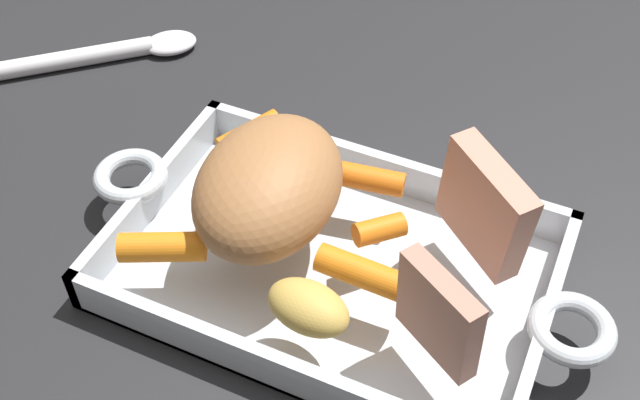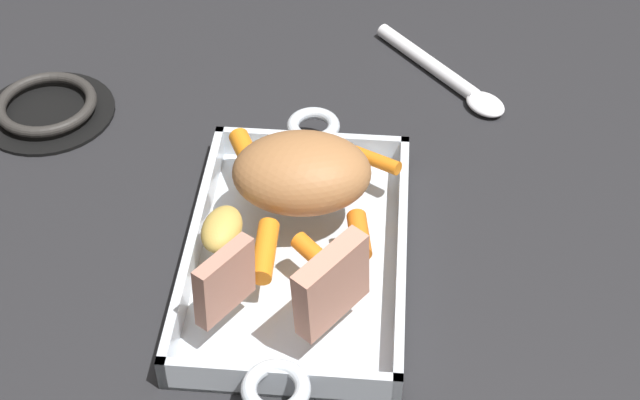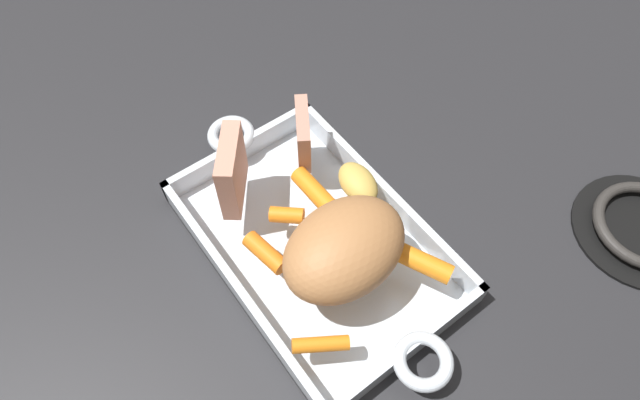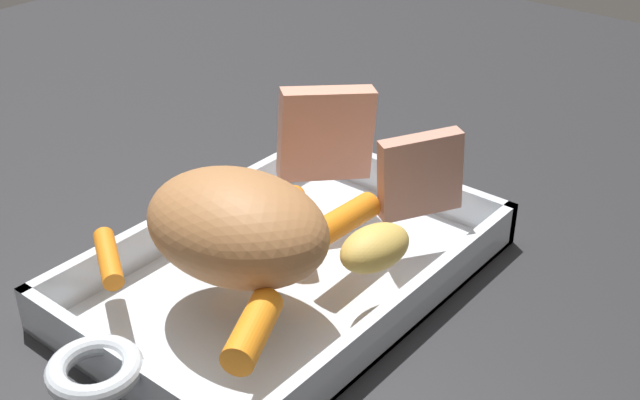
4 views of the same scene
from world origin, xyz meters
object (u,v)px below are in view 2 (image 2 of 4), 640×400
Objects in this scene: pork_roast at (302,173)px; baby_carrot_center_right at (247,153)px; baby_carrot_southeast at (265,251)px; serving_spoon at (447,76)px; baby_carrot_center_left at (311,251)px; roast_slice_thick at (332,285)px; baby_carrot_short at (359,235)px; stove_burner_rear at (47,108)px; baby_carrot_northwest at (376,160)px; roasting_dish at (298,254)px; potato_halved at (222,229)px; roast_slice_outer at (225,282)px.

pork_roast is 0.09m from baby_carrot_center_right.
baby_carrot_southeast is 0.36× the size of serving_spoon.
baby_carrot_center_left is (0.09, 0.02, -0.03)m from pork_roast.
roast_slice_thick reaches higher than baby_carrot_short.
stove_burner_rear reaches higher than serving_spoon.
baby_carrot_northwest is 0.44m from stove_burner_rear.
baby_carrot_center_right reaches higher than roasting_dish.
pork_roast is at bearing 162.32° from baby_carrot_southeast.
baby_carrot_northwest is 0.94× the size of potato_halved.
baby_carrot_center_left is (-0.07, -0.03, -0.03)m from roast_slice_thick.
pork_roast reaches higher than potato_halved.
roast_slice_thick reaches higher than baby_carrot_southeast.
roasting_dish is 0.06m from baby_carrot_southeast.
baby_carrot_short is at bearing 128.13° from roast_slice_outer.
potato_halved is at bearing -126.61° from roast_slice_thick.
pork_roast is at bearing 63.15° from stove_burner_rear.
roast_slice_thick reaches higher than baby_carrot_northwest.
stove_burner_rear is 0.85× the size of serving_spoon.
pork_roast is 1.78× the size of roast_slice_thick.
baby_carrot_short reaches higher than baby_carrot_northwest.
pork_roast is 0.09m from baby_carrot_short.
baby_carrot_center_left is 0.64× the size of potato_halved.
baby_carrot_center_left reaches higher than baby_carrot_northwest.
stove_burner_rear is at bearing -130.12° from baby_carrot_southeast.
potato_halved is at bearing -48.10° from pork_roast.
serving_spoon is at bearing 159.19° from baby_carrot_northwest.
potato_halved reaches higher than baby_carrot_northwest.
baby_carrot_center_left is at bearing -62.61° from serving_spoon.
roasting_dish is at bearing -95.01° from baby_carrot_short.
roast_slice_thick is 0.24m from baby_carrot_center_right.
pork_roast is at bearing 131.90° from potato_halved.
roast_slice_thick is 0.10m from roast_slice_outer.
baby_carrot_southeast reaches higher than serving_spoon.
baby_carrot_northwest is 0.24m from serving_spoon.
potato_halved is 0.43m from serving_spoon.
baby_carrot_short is 0.94× the size of baby_carrot_northwest.
pork_roast is 0.11m from potato_halved.
roast_slice_outer reaches higher than baby_carrot_center_left.
baby_carrot_short is (-0.10, 0.12, -0.02)m from roast_slice_outer.
roasting_dish is at bearing -34.06° from baby_carrot_northwest.
baby_carrot_center_left is (-0.01, 0.05, -0.00)m from baby_carrot_southeast.
pork_roast is 0.75× the size of serving_spoon.
roasting_dish is 11.02× the size of baby_carrot_center_left.
roast_slice_thick is at bearing 22.84° from roasting_dish.
baby_carrot_southeast is at bearing -17.68° from pork_roast.
baby_carrot_southeast is at bearing -37.62° from roasting_dish.
roast_slice_thick is at bearing 47.42° from baby_carrot_southeast.
baby_carrot_center_right is 0.33× the size of serving_spoon.
stove_burner_rear is at bearing -113.10° from baby_carrot_center_right.
baby_carrot_southeast is 1.79× the size of baby_carrot_center_left.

